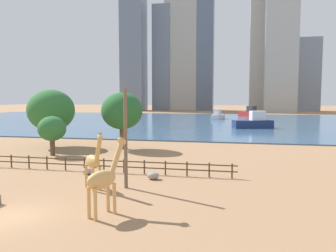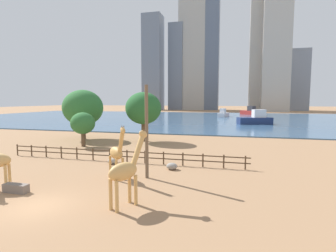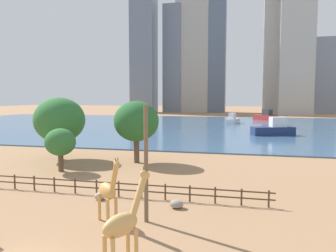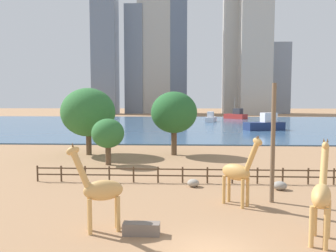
% 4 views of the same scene
% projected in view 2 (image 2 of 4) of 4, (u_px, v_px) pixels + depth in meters
% --- Properties ---
extents(ground_plane, '(400.00, 400.00, 0.00)m').
position_uv_depth(ground_plane, '(201.00, 118.00, 92.95)').
color(ground_plane, '#9E7551').
extents(harbor_water, '(180.00, 86.00, 0.20)m').
position_uv_depth(harbor_water, '(200.00, 119.00, 90.05)').
color(harbor_water, '#3D6084').
rests_on(harbor_water, ground).
extents(giraffe_tall, '(2.45, 2.34, 4.54)m').
position_uv_depth(giraffe_tall, '(117.00, 153.00, 21.34)').
color(giraffe_tall, tan).
rests_on(giraffe_tall, ground).
extents(giraffe_young, '(1.91, 3.02, 4.69)m').
position_uv_depth(giraffe_young, '(125.00, 171.00, 15.69)').
color(giraffe_young, tan).
rests_on(giraffe_young, ground).
extents(utility_pole, '(0.28, 0.28, 7.66)m').
position_uv_depth(utility_pole, '(147.00, 132.00, 21.36)').
color(utility_pole, brown).
rests_on(utility_pole, ground).
extents(boulder_near_fence, '(0.90, 0.79, 0.60)m').
position_uv_depth(boulder_near_fence, '(112.00, 161.00, 26.37)').
color(boulder_near_fence, gray).
rests_on(boulder_near_fence, ground).
extents(boulder_by_pole, '(1.02, 0.84, 0.63)m').
position_uv_depth(boulder_by_pole, '(172.00, 166.00, 24.26)').
color(boulder_by_pole, gray).
rests_on(boulder_by_pole, ground).
extents(feeding_trough, '(1.80, 0.60, 0.60)m').
position_uv_depth(feeding_trough, '(16.00, 188.00, 18.26)').
color(feeding_trough, '#72665B').
rests_on(feeding_trough, ground).
extents(enclosure_fence, '(26.12, 0.14, 1.30)m').
position_uv_depth(enclosure_fence, '(119.00, 155.00, 27.34)').
color(enclosure_fence, '#4C3826').
rests_on(enclosure_fence, ground).
extents(tree_left_large, '(5.55, 5.55, 7.67)m').
position_uv_depth(tree_left_large, '(143.00, 108.00, 40.58)').
color(tree_left_large, brown).
rests_on(tree_left_large, ground).
extents(tree_center_broad, '(6.51, 6.51, 8.10)m').
position_uv_depth(tree_center_broad, '(83.00, 108.00, 42.86)').
color(tree_center_broad, brown).
rests_on(tree_center_broad, ground).
extents(tree_right_tall, '(3.33, 3.33, 4.75)m').
position_uv_depth(tree_right_tall, '(83.00, 123.00, 36.14)').
color(tree_right_tall, brown).
rests_on(tree_right_tall, ground).
extents(boat_ferry, '(9.17, 5.63, 3.80)m').
position_uv_depth(boat_ferry, '(256.00, 119.00, 68.03)').
color(boat_ferry, navy).
rests_on(boat_ferry, harbor_water).
extents(boat_sailboat, '(4.18, 7.56, 3.15)m').
position_uv_depth(boat_sailboat, '(223.00, 114.00, 98.21)').
color(boat_sailboat, silver).
rests_on(boat_sailboat, harbor_water).
extents(boat_tug, '(7.98, 8.34, 7.65)m').
position_uv_depth(boat_tug, '(250.00, 112.00, 112.19)').
color(boat_tug, '#B22D28').
rests_on(boat_tug, harbor_water).
extents(skyline_tower_needle, '(12.04, 11.53, 60.49)m').
position_uv_depth(skyline_tower_needle, '(153.00, 63.00, 169.83)').
color(skyline_tower_needle, slate).
rests_on(skyline_tower_needle, ground).
extents(skyline_block_central, '(17.23, 14.77, 70.28)m').
position_uv_depth(skyline_block_central, '(193.00, 57.00, 175.18)').
color(skyline_block_central, '#ADA89E').
rests_on(skyline_block_central, ground).
extents(skyline_tower_glass, '(13.19, 8.38, 96.46)m').
position_uv_depth(skyline_tower_glass, '(209.00, 35.00, 168.38)').
color(skyline_tower_glass, slate).
rests_on(skyline_tower_glass, ground).
extents(skyline_block_left, '(14.52, 9.10, 83.67)m').
position_uv_depth(skyline_block_left, '(277.00, 35.00, 141.96)').
color(skyline_block_left, '#B7B2A8').
rests_on(skyline_block_left, ground).
extents(skyline_block_right, '(8.11, 10.27, 75.48)m').
position_uv_depth(skyline_block_right, '(257.00, 48.00, 158.03)').
color(skyline_block_right, '#B7B2A8').
rests_on(skyline_block_right, ground).
extents(skyline_tower_short, '(9.53, 14.58, 56.45)m').
position_uv_depth(skyline_tower_short, '(177.00, 68.00, 177.58)').
color(skyline_tower_short, slate).
rests_on(skyline_tower_short, ground).
extents(skyline_block_wide, '(10.73, 12.60, 36.47)m').
position_uv_depth(skyline_block_wide, '(298.00, 81.00, 158.97)').
color(skyline_block_wide, gray).
rests_on(skyline_block_wide, ground).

